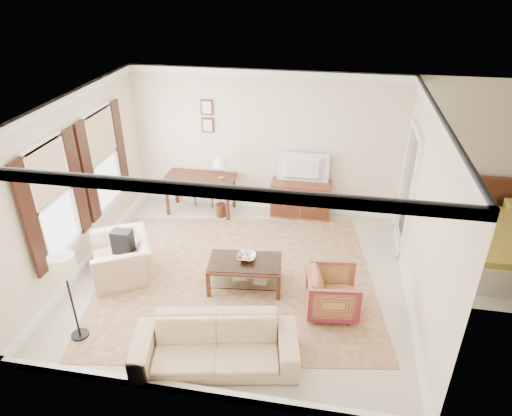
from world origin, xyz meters
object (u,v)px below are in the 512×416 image
(writing_desk, at_px, (200,182))
(sideboard, at_px, (301,199))
(coffee_table, at_px, (245,267))
(club_armchair, at_px, (121,252))
(striped_armchair, at_px, (333,291))
(sofa, at_px, (215,339))
(tv, at_px, (303,160))

(writing_desk, height_order, sideboard, writing_desk)
(coffee_table, relative_size, club_armchair, 1.16)
(striped_armchair, height_order, club_armchair, club_armchair)
(writing_desk, relative_size, sofa, 0.68)
(striped_armchair, bearing_deg, club_armchair, 78.68)
(writing_desk, xyz_separation_m, coffee_table, (1.41, -2.32, -0.30))
(striped_armchair, bearing_deg, coffee_table, 68.95)
(writing_desk, distance_m, striped_armchair, 3.89)
(coffee_table, distance_m, club_armchair, 2.08)
(writing_desk, bearing_deg, coffee_table, -58.76)
(striped_armchair, bearing_deg, writing_desk, 39.76)
(tv, bearing_deg, coffee_table, 75.10)
(tv, xyz_separation_m, sofa, (-0.72, -4.14, -0.83))
(sideboard, height_order, striped_armchair, striped_armchair)
(striped_armchair, height_order, sofa, sofa)
(writing_desk, relative_size, club_armchair, 1.36)
(tv, bearing_deg, writing_desk, 4.88)
(sideboard, distance_m, club_armchair, 3.77)
(writing_desk, distance_m, sideboard, 2.10)
(writing_desk, height_order, coffee_table, writing_desk)
(sideboard, height_order, club_armchair, club_armchair)
(striped_armchair, relative_size, club_armchair, 0.73)
(sideboard, bearing_deg, sofa, -99.82)
(writing_desk, bearing_deg, striped_armchair, -43.65)
(striped_armchair, bearing_deg, sofa, 124.78)
(coffee_table, bearing_deg, sideboard, 75.22)
(tv, bearing_deg, club_armchair, 43.17)
(club_armchair, bearing_deg, tv, 103.90)
(coffee_table, xyz_separation_m, striped_armchair, (1.40, -0.36, 0.01))
(tv, distance_m, striped_armchair, 3.07)
(sideboard, height_order, coffee_table, sideboard)
(coffee_table, distance_m, striped_armchair, 1.45)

